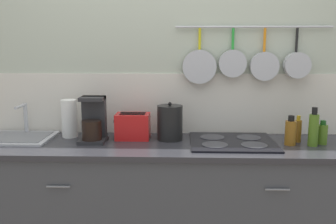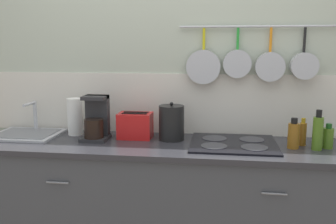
{
  "view_description": "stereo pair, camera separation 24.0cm",
  "coord_description": "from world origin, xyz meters",
  "views": [
    {
      "loc": [
        0.08,
        -2.37,
        1.53
      ],
      "look_at": [
        -0.0,
        0.0,
        1.11
      ],
      "focal_mm": 40.0,
      "sensor_mm": 36.0,
      "label": 1
    },
    {
      "loc": [
        0.32,
        -2.35,
        1.53
      ],
      "look_at": [
        -0.0,
        0.0,
        1.11
      ],
      "focal_mm": 40.0,
      "sensor_mm": 36.0,
      "label": 2
    }
  ],
  "objects": [
    {
      "name": "cooktop",
      "position": [
        0.42,
        0.04,
        0.91
      ],
      "size": [
        0.55,
        0.5,
        0.01
      ],
      "color": "black",
      "rests_on": "countertop"
    },
    {
      "name": "cabinet_base",
      "position": [
        0.0,
        -0.0,
        0.43
      ],
      "size": [
        2.57,
        0.58,
        0.86
      ],
      "color": "#3F4247",
      "rests_on": "ground_plane"
    },
    {
      "name": "paper_towel_roll",
      "position": [
        -0.7,
        0.16,
        1.03
      ],
      "size": [
        0.11,
        0.11,
        0.26
      ],
      "color": "white",
      "rests_on": "countertop"
    },
    {
      "name": "bottle_cooking_wine",
      "position": [
        0.86,
        0.08,
        0.98
      ],
      "size": [
        0.05,
        0.05,
        0.18
      ],
      "color": "#8C5919",
      "rests_on": "countertop"
    },
    {
      "name": "coffee_maker",
      "position": [
        -0.5,
        0.05,
        1.02
      ],
      "size": [
        0.17,
        0.18,
        0.3
      ],
      "color": "#262628",
      "rests_on": "countertop"
    },
    {
      "name": "countertop",
      "position": [
        0.0,
        0.0,
        0.88
      ],
      "size": [
        2.61,
        0.6,
        0.03
      ],
      "color": "#2D2D33",
      "rests_on": "cabinet_base"
    },
    {
      "name": "bottle_olive_oil",
      "position": [
        0.79,
        0.0,
        0.98
      ],
      "size": [
        0.07,
        0.07,
        0.19
      ],
      "color": "#8C5919",
      "rests_on": "countertop"
    },
    {
      "name": "bottle_dish_soap",
      "position": [
        0.92,
        -0.02,
        1.01
      ],
      "size": [
        0.06,
        0.06,
        0.25
      ],
      "color": "#4C721E",
      "rests_on": "countertop"
    },
    {
      "name": "toaster",
      "position": [
        -0.25,
        0.12,
        0.99
      ],
      "size": [
        0.25,
        0.16,
        0.18
      ],
      "color": "red",
      "rests_on": "countertop"
    },
    {
      "name": "wall_back",
      "position": [
        0.0,
        0.34,
        1.27
      ],
      "size": [
        7.2,
        0.16,
        2.6
      ],
      "color": "#B2BCA8",
      "rests_on": "ground_plane"
    },
    {
      "name": "bottle_vinegar",
      "position": [
        1.0,
        0.03,
        0.97
      ],
      "size": [
        0.06,
        0.06,
        0.16
      ],
      "color": "#4C721E",
      "rests_on": "countertop"
    },
    {
      "name": "kettle",
      "position": [
        0.01,
        0.11,
        1.02
      ],
      "size": [
        0.17,
        0.17,
        0.26
      ],
      "color": "black",
      "rests_on": "countertop"
    },
    {
      "name": "sink_basin",
      "position": [
        -1.04,
        0.09,
        0.92
      ],
      "size": [
        0.46,
        0.39,
        0.23
      ],
      "color": "#B7BABF",
      "rests_on": "countertop"
    }
  ]
}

